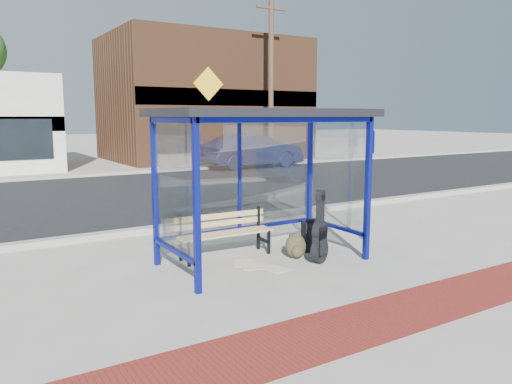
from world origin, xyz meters
TOP-DOWN VIEW (x-y plane):
  - ground at (0.00, 0.00)m, footprint 120.00×120.00m
  - brick_paver_strip at (0.00, -2.60)m, footprint 60.00×1.00m
  - curb_near at (0.00, 2.90)m, footprint 60.00×0.25m
  - street_asphalt at (0.00, 8.00)m, footprint 60.00×10.00m
  - curb_far at (0.00, 13.10)m, footprint 60.00×0.25m
  - far_sidewalk at (0.00, 15.00)m, footprint 60.00×4.00m
  - bus_shelter at (0.00, 0.07)m, footprint 3.30×1.80m
  - storefront_brown at (8.00, 18.49)m, footprint 10.00×7.08m
  - tree_right at (12.50, 22.00)m, footprint 3.60×3.60m
  - utility_pole_east at (9.00, 13.40)m, footprint 1.60×0.24m
  - bench at (-0.38, 0.61)m, footprint 1.64×0.45m
  - guitar_bag at (0.73, -0.51)m, footprint 0.42×0.27m
  - suitcase at (1.07, 0.12)m, footprint 0.36×0.27m
  - backpack at (0.57, -0.11)m, footprint 0.41×0.39m
  - sign_post at (2.41, 0.18)m, footprint 0.13×0.27m
  - newspaper_a at (-0.25, -0.14)m, footprint 0.50×0.44m
  - newspaper_b at (-0.04, -0.43)m, footprint 0.37×0.44m
  - newspaper_c at (-0.30, 0.08)m, footprint 0.49×0.53m
  - parked_car at (7.51, 12.62)m, footprint 4.70×1.81m
  - fire_hydrant at (10.91, 14.08)m, footprint 0.36×0.24m

SIDE VIEW (x-z plane):
  - ground at x=0.00m, z-range 0.00..0.00m
  - street_asphalt at x=0.00m, z-range 0.00..0.00m
  - newspaper_b at x=-0.04m, z-range 0.00..0.01m
  - newspaper_c at x=-0.30m, z-range 0.00..0.01m
  - newspaper_a at x=-0.25m, z-range 0.00..0.01m
  - far_sidewalk at x=0.00m, z-range 0.00..0.01m
  - brick_paver_strip at x=0.00m, z-range 0.00..0.01m
  - curb_near at x=0.00m, z-range 0.00..0.12m
  - curb_far at x=0.00m, z-range 0.00..0.12m
  - backpack at x=0.57m, z-range -0.01..0.40m
  - suitcase at x=1.07m, z-range -0.02..0.54m
  - guitar_bag at x=0.73m, z-range -0.15..0.96m
  - fire_hydrant at x=10.91m, z-range 0.03..0.83m
  - bench at x=-0.38m, z-range 0.05..0.82m
  - parked_car at x=7.51m, z-range 0.00..1.53m
  - sign_post at x=2.41m, z-range 0.14..2.35m
  - bus_shelter at x=0.00m, z-range 0.86..3.28m
  - storefront_brown at x=8.00m, z-range 0.00..6.40m
  - utility_pole_east at x=9.00m, z-range 0.11..8.11m
  - tree_right at x=12.50m, z-range 1.94..8.97m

